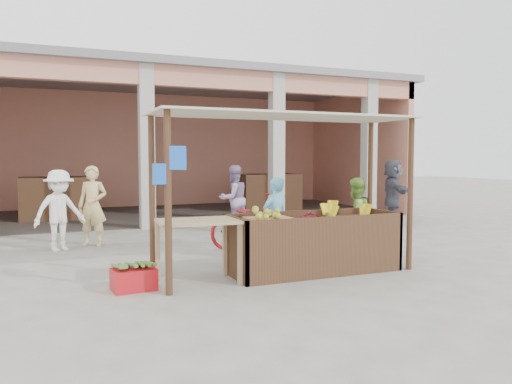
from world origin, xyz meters
name	(u,v)px	position (x,y,z in m)	size (l,w,h in m)	color
ground	(284,274)	(0.00, 0.00, 0.00)	(60.00, 60.00, 0.00)	slate
market_building	(161,127)	(0.05, 8.93, 2.70)	(14.40, 6.40, 4.20)	tan
fruit_stall	(314,246)	(0.50, 0.00, 0.40)	(2.60, 0.95, 0.80)	#503120
stall_awning	(282,142)	(-0.01, 0.06, 1.98)	(4.09, 1.35, 2.39)	#503120
banana_heap	(345,211)	(1.08, 0.03, 0.90)	(1.12, 0.61, 0.20)	yellow
melon_tray	(269,216)	(-0.22, 0.05, 0.89)	(0.66, 0.58, 0.18)	#A57755
berry_heap	(310,216)	(0.41, -0.03, 0.87)	(0.41, 0.34, 0.13)	maroon
side_table	(198,230)	(-1.34, -0.02, 0.75)	(1.14, 0.80, 0.89)	tan
papaya_pile	(198,213)	(-1.34, -0.02, 0.99)	(0.67, 0.38, 0.19)	#4E8D2E
red_crate	(134,279)	(-2.23, -0.02, 0.14)	(0.55, 0.40, 0.29)	red
plantain_bundle	(133,265)	(-2.23, -0.02, 0.33)	(0.41, 0.29, 0.08)	#4C7F2E
produce_sacks	(281,211)	(2.50, 5.38, 0.32)	(0.85, 0.80, 0.65)	maroon
vendor_blue	(275,216)	(0.29, 0.95, 0.76)	(0.57, 0.42, 1.52)	#67C7F1
vendor_green	(355,215)	(1.78, 0.78, 0.74)	(0.71, 0.41, 1.47)	#87BF46
motorcycle	(253,219)	(0.48, 2.39, 0.53)	(2.03, 0.70, 1.06)	maroon
shopper_a	(59,207)	(-3.06, 3.35, 0.82)	(1.06, 0.53, 1.64)	white
shopper_d	(393,190)	(5.04, 3.92, 0.90)	(1.66, 0.68, 1.80)	#444450
shopper_e	(93,204)	(-2.44, 3.66, 0.83)	(0.62, 0.47, 1.66)	#DDBF77
shopper_f	(234,196)	(0.78, 4.35, 0.86)	(0.84, 0.48, 1.71)	#9880AA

